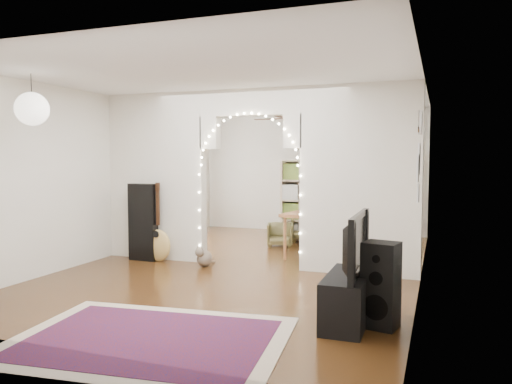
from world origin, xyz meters
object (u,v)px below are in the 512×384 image
(dining_chair_right, at_px, (280,235))
(media_console, at_px, (347,299))
(floor_speaker, at_px, (381,285))
(dining_table, at_px, (323,218))
(bookcase, at_px, (321,201))
(acoustic_guitar, at_px, (158,232))
(dining_chair_left, at_px, (306,228))

(dining_chair_right, bearing_deg, media_console, -79.38)
(floor_speaker, distance_m, dining_chair_right, 4.56)
(dining_table, bearing_deg, dining_chair_right, 147.41)
(bookcase, bearing_deg, dining_table, -59.13)
(dining_table, bearing_deg, floor_speaker, -56.77)
(bookcase, distance_m, dining_table, 1.78)
(floor_speaker, distance_m, bookcase, 5.01)
(acoustic_guitar, bearing_deg, bookcase, 54.66)
(dining_chair_right, bearing_deg, dining_chair_left, 49.90)
(media_console, xyz_separation_m, bookcase, (-1.34, 4.71, 0.56))
(acoustic_guitar, relative_size, floor_speaker, 1.27)
(dining_table, xyz_separation_m, dining_chair_left, (-0.71, 1.66, -0.42))
(dining_table, xyz_separation_m, dining_chair_right, (-1.03, 0.96, -0.46))
(bookcase, height_order, dining_chair_left, bookcase)
(dining_table, bearing_deg, bookcase, 114.03)
(bookcase, height_order, dining_table, bookcase)
(dining_table, bearing_deg, dining_chair_left, 123.50)
(media_console, distance_m, bookcase, 4.93)
(acoustic_guitar, xyz_separation_m, dining_table, (2.44, 1.03, 0.21))
(floor_speaker, bearing_deg, acoustic_guitar, 164.77)
(acoustic_guitar, xyz_separation_m, floor_speaker, (3.69, -1.95, -0.05))
(dining_table, relative_size, dining_chair_right, 2.76)
(dining_chair_left, relative_size, dining_chair_right, 1.22)
(floor_speaker, distance_m, dining_table, 3.24)
(acoustic_guitar, height_order, dining_chair_right, acoustic_guitar)
(bookcase, distance_m, dining_chair_left, 0.62)
(media_console, height_order, dining_table, dining_table)
(floor_speaker, bearing_deg, dining_chair_right, 132.69)
(media_console, xyz_separation_m, dining_chair_left, (-1.63, 4.64, 0.02))
(floor_speaker, xyz_separation_m, dining_chair_right, (-2.28, 3.94, -0.20))
(acoustic_guitar, xyz_separation_m, bookcase, (2.03, 2.75, 0.34))
(bookcase, bearing_deg, media_console, -56.78)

